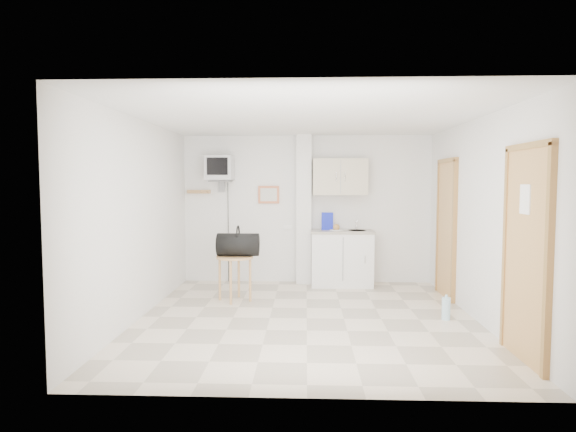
{
  "coord_description": "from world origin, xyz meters",
  "views": [
    {
      "loc": [
        -0.01,
        -5.95,
        1.71
      ],
      "look_at": [
        -0.26,
        0.6,
        1.25
      ],
      "focal_mm": 30.0,
      "sensor_mm": 36.0,
      "label": 1
    }
  ],
  "objects_px": {
    "crt_television": "(220,169)",
    "duffel_bag": "(238,244)",
    "round_table": "(235,263)",
    "water_bottle": "(446,308)"
  },
  "relations": [
    {
      "from": "water_bottle",
      "to": "duffel_bag",
      "type": "bearing_deg",
      "value": 162.27
    },
    {
      "from": "round_table",
      "to": "duffel_bag",
      "type": "distance_m",
      "value": 0.28
    },
    {
      "from": "crt_television",
      "to": "duffel_bag",
      "type": "bearing_deg",
      "value": -67.99
    },
    {
      "from": "round_table",
      "to": "water_bottle",
      "type": "bearing_deg",
      "value": -17.14
    },
    {
      "from": "round_table",
      "to": "duffel_bag",
      "type": "relative_size",
      "value": 1.1
    },
    {
      "from": "round_table",
      "to": "duffel_bag",
      "type": "bearing_deg",
      "value": 18.52
    },
    {
      "from": "round_table",
      "to": "duffel_bag",
      "type": "xyz_separation_m",
      "value": [
        0.05,
        0.02,
        0.27
      ]
    },
    {
      "from": "duffel_bag",
      "to": "water_bottle",
      "type": "xyz_separation_m",
      "value": [
        2.72,
        -0.87,
        -0.68
      ]
    },
    {
      "from": "round_table",
      "to": "water_bottle",
      "type": "xyz_separation_m",
      "value": [
        2.77,
        -0.85,
        -0.41
      ]
    },
    {
      "from": "crt_television",
      "to": "water_bottle",
      "type": "xyz_separation_m",
      "value": [
        3.18,
        -2.01,
        -1.79
      ]
    }
  ]
}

